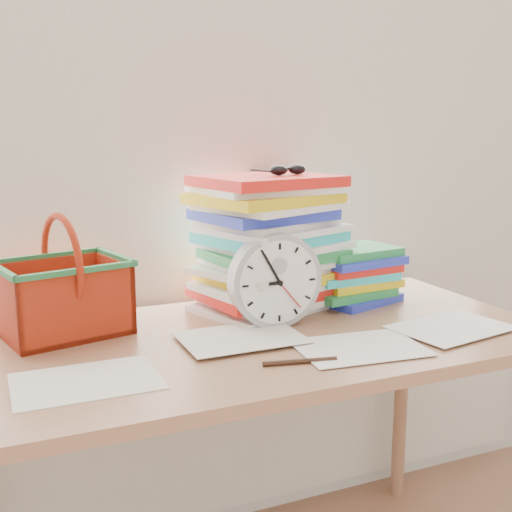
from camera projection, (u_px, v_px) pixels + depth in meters
name	position (u px, v px, depth m)	size (l,w,h in m)	color
curtain	(204.00, 104.00, 1.77)	(2.40, 0.01, 2.50)	silver
desk	(258.00, 364.00, 1.55)	(1.40, 0.70, 0.75)	#946445
paper_stack	(269.00, 243.00, 1.73)	(0.37, 0.31, 0.36)	white
clock	(275.00, 280.00, 1.58)	(0.24, 0.24, 0.05)	#A3A4A8
sunglasses	(288.00, 170.00, 1.70)	(0.12, 0.10, 0.03)	black
book_stack	(351.00, 275.00, 1.81)	(0.26, 0.20, 0.16)	white
basket	(62.00, 276.00, 1.52)	(0.28, 0.22, 0.29)	#B83012
pen	(300.00, 361.00, 1.34)	(0.01, 0.01, 0.16)	black
scattered_papers	(258.00, 332.00, 1.53)	(1.26, 0.42, 0.02)	white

